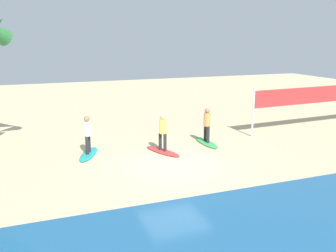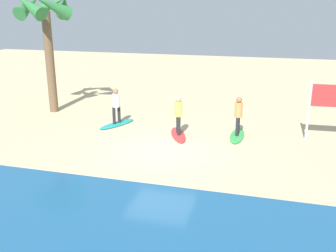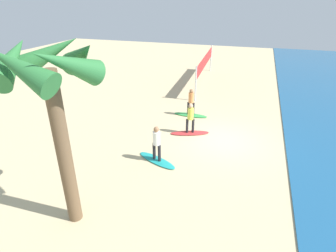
{
  "view_description": "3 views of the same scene",
  "coord_description": "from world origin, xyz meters",
  "px_view_note": "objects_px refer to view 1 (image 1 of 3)",
  "views": [
    {
      "loc": [
        5.14,
        12.9,
        4.97
      ],
      "look_at": [
        -0.28,
        -1.41,
        1.3
      ],
      "focal_mm": 39.63,
      "sensor_mm": 36.0,
      "label": 1
    },
    {
      "loc": [
        -3.96,
        13.26,
        5.28
      ],
      "look_at": [
        -0.04,
        -0.85,
        0.73
      ],
      "focal_mm": 41.14,
      "sensor_mm": 36.0,
      "label": 2
    },
    {
      "loc": [
        12.84,
        1.12,
        6.8
      ],
      "look_at": [
        1.03,
        -2.73,
        0.9
      ],
      "focal_mm": 29.34,
      "sensor_mm": 36.0,
      "label": 3
    }
  ],
  "objects_px": {
    "surfer_red": "(163,130)",
    "volleyball_net": "(321,96)",
    "surfboard_green": "(206,143)",
    "surfboard_red": "(163,151)",
    "surfer_green": "(207,122)",
    "surfer_teal": "(87,132)",
    "surfboard_teal": "(89,154)"
  },
  "relations": [
    {
      "from": "surfer_teal",
      "to": "surfer_green",
      "type": "bearing_deg",
      "value": 177.99
    },
    {
      "from": "surfer_green",
      "to": "surfer_red",
      "type": "height_order",
      "value": "same"
    },
    {
      "from": "surfboard_green",
      "to": "surfer_teal",
      "type": "xyz_separation_m",
      "value": [
        5.58,
        -0.2,
        0.99
      ]
    },
    {
      "from": "surfer_red",
      "to": "surfboard_teal",
      "type": "height_order",
      "value": "surfer_red"
    },
    {
      "from": "surfboard_teal",
      "to": "surfer_red",
      "type": "bearing_deg",
      "value": 99.69
    },
    {
      "from": "surfer_green",
      "to": "surfer_red",
      "type": "relative_size",
      "value": 1.0
    },
    {
      "from": "surfer_red",
      "to": "volleyball_net",
      "type": "height_order",
      "value": "volleyball_net"
    },
    {
      "from": "volleyball_net",
      "to": "surfer_red",
      "type": "bearing_deg",
      "value": 6.87
    },
    {
      "from": "surfboard_green",
      "to": "surfer_green",
      "type": "xyz_separation_m",
      "value": [
        0.0,
        0.0,
        0.99
      ]
    },
    {
      "from": "surfboard_red",
      "to": "volleyball_net",
      "type": "xyz_separation_m",
      "value": [
        -9.71,
        -1.17,
        1.74
      ]
    },
    {
      "from": "surfer_green",
      "to": "surfer_teal",
      "type": "bearing_deg",
      "value": -2.01
    },
    {
      "from": "surfboard_red",
      "to": "surfer_teal",
      "type": "height_order",
      "value": "surfer_teal"
    },
    {
      "from": "surfboard_red",
      "to": "surfboard_teal",
      "type": "height_order",
      "value": "same"
    },
    {
      "from": "surfer_green",
      "to": "surfboard_teal",
      "type": "relative_size",
      "value": 0.78
    },
    {
      "from": "surfboard_teal",
      "to": "volleyball_net",
      "type": "relative_size",
      "value": 0.23
    },
    {
      "from": "surfboard_green",
      "to": "surfboard_red",
      "type": "xyz_separation_m",
      "value": [
        2.44,
        0.56,
        0.0
      ]
    },
    {
      "from": "surfer_green",
      "to": "surfboard_red",
      "type": "bearing_deg",
      "value": 12.94
    },
    {
      "from": "surfboard_red",
      "to": "surfboard_teal",
      "type": "distance_m",
      "value": 3.23
    },
    {
      "from": "surfboard_green",
      "to": "surfboard_teal",
      "type": "distance_m",
      "value": 5.58
    },
    {
      "from": "surfer_red",
      "to": "surfer_teal",
      "type": "distance_m",
      "value": 3.23
    },
    {
      "from": "surfboard_green",
      "to": "surfboard_red",
      "type": "distance_m",
      "value": 2.5
    },
    {
      "from": "surfer_green",
      "to": "surfer_red",
      "type": "bearing_deg",
      "value": 12.94
    },
    {
      "from": "surfboard_green",
      "to": "surfboard_red",
      "type": "height_order",
      "value": "same"
    },
    {
      "from": "surfer_red",
      "to": "volleyball_net",
      "type": "relative_size",
      "value": 0.18
    },
    {
      "from": "surfboard_red",
      "to": "surfer_red",
      "type": "relative_size",
      "value": 1.28
    },
    {
      "from": "surfer_red",
      "to": "surfer_teal",
      "type": "relative_size",
      "value": 1.0
    },
    {
      "from": "surfboard_teal",
      "to": "volleyball_net",
      "type": "bearing_deg",
      "value": 115.08
    },
    {
      "from": "surfer_green",
      "to": "surfboard_teal",
      "type": "height_order",
      "value": "surfer_green"
    },
    {
      "from": "surfer_green",
      "to": "surfer_red",
      "type": "distance_m",
      "value": 2.5
    },
    {
      "from": "surfer_teal",
      "to": "volleyball_net",
      "type": "distance_m",
      "value": 12.88
    },
    {
      "from": "surfboard_green",
      "to": "surfer_red",
      "type": "distance_m",
      "value": 2.69
    },
    {
      "from": "surfboard_red",
      "to": "surfer_red",
      "type": "height_order",
      "value": "surfer_red"
    }
  ]
}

